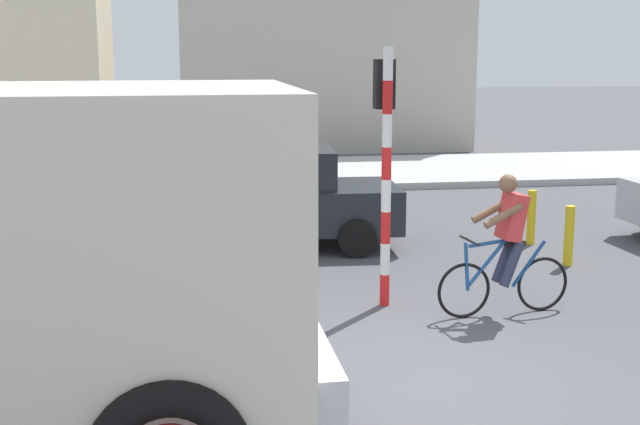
{
  "coord_description": "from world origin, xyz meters",
  "views": [
    {
      "loc": [
        -2.1,
        -7.5,
        3.18
      ],
      "look_at": [
        -0.52,
        2.5,
        1.2
      ],
      "focal_mm": 47.28,
      "sensor_mm": 36.0,
      "label": 1
    }
  ],
  "objects_px": {
    "cyclist": "(506,245)",
    "bollard_near": "(569,236)",
    "traffic_light_pole": "(385,141)",
    "bollard_far": "(531,217)",
    "car_white_mid": "(271,197)"
  },
  "relations": [
    {
      "from": "cyclist",
      "to": "bollard_near",
      "type": "xyz_separation_m",
      "value": [
        1.81,
        2.1,
        -0.41
      ]
    },
    {
      "from": "cyclist",
      "to": "bollard_far",
      "type": "distance_m",
      "value": 3.96
    },
    {
      "from": "cyclist",
      "to": "bollard_far",
      "type": "xyz_separation_m",
      "value": [
        1.81,
        3.5,
        -0.41
      ]
    },
    {
      "from": "traffic_light_pole",
      "to": "bollard_near",
      "type": "xyz_separation_m",
      "value": [
        3.16,
        1.43,
        -1.62
      ]
    },
    {
      "from": "traffic_light_pole",
      "to": "bollard_near",
      "type": "height_order",
      "value": "traffic_light_pole"
    },
    {
      "from": "car_white_mid",
      "to": "bollard_near",
      "type": "bearing_deg",
      "value": -23.98
    },
    {
      "from": "cyclist",
      "to": "car_white_mid",
      "type": "xyz_separation_m",
      "value": [
        -2.43,
        3.98,
        -0.05
      ]
    },
    {
      "from": "traffic_light_pole",
      "to": "car_white_mid",
      "type": "height_order",
      "value": "traffic_light_pole"
    },
    {
      "from": "bollard_near",
      "to": "bollard_far",
      "type": "distance_m",
      "value": 1.4
    },
    {
      "from": "cyclist",
      "to": "car_white_mid",
      "type": "height_order",
      "value": "cyclist"
    },
    {
      "from": "cyclist",
      "to": "traffic_light_pole",
      "type": "bearing_deg",
      "value": 153.71
    },
    {
      "from": "cyclist",
      "to": "traffic_light_pole",
      "type": "relative_size",
      "value": 0.54
    },
    {
      "from": "traffic_light_pole",
      "to": "car_white_mid",
      "type": "distance_m",
      "value": 3.71
    },
    {
      "from": "traffic_light_pole",
      "to": "bollard_far",
      "type": "height_order",
      "value": "traffic_light_pole"
    },
    {
      "from": "bollard_near",
      "to": "cyclist",
      "type": "bearing_deg",
      "value": -130.75
    }
  ]
}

